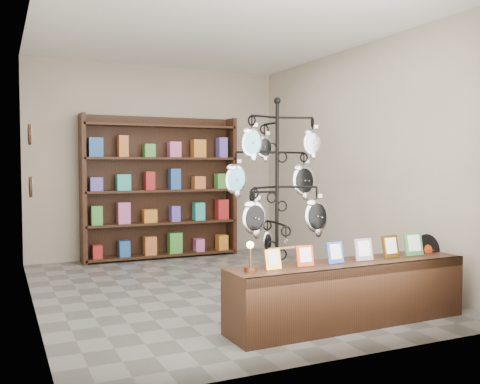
{
  "coord_description": "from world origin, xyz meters",
  "views": [
    {
      "loc": [
        -2.31,
        -5.77,
        1.46
      ],
      "look_at": [
        -0.15,
        -1.0,
        1.19
      ],
      "focal_mm": 40.0,
      "sensor_mm": 36.0,
      "label": 1
    }
  ],
  "objects": [
    {
      "name": "ground",
      "position": [
        0.0,
        0.0,
        0.0
      ],
      "size": [
        5.0,
        5.0,
        0.0
      ],
      "primitive_type": "plane",
      "color": "slate",
      "rests_on": "ground"
    },
    {
      "name": "room_envelope",
      "position": [
        0.0,
        0.0,
        1.85
      ],
      "size": [
        5.0,
        5.0,
        5.0
      ],
      "color": "#B0A38E",
      "rests_on": "ground"
    },
    {
      "name": "display_tree",
      "position": [
        0.24,
        -1.04,
        1.23
      ],
      "size": [
        1.09,
        0.91,
        2.13
      ],
      "rotation": [
        0.0,
        0.0,
        -0.02
      ],
      "color": "black",
      "rests_on": "ground"
    },
    {
      "name": "front_shelf",
      "position": [
        0.58,
        -1.8,
        0.29
      ],
      "size": [
        2.35,
        0.54,
        0.83
      ],
      "rotation": [
        0.0,
        0.0,
        0.03
      ],
      "color": "black",
      "rests_on": "ground"
    },
    {
      "name": "back_shelving",
      "position": [
        0.0,
        2.3,
        1.03
      ],
      "size": [
        2.42,
        0.36,
        2.2
      ],
      "color": "black",
      "rests_on": "ground"
    },
    {
      "name": "wall_clocks",
      "position": [
        -1.97,
        0.8,
        1.5
      ],
      "size": [
        0.03,
        0.24,
        0.84
      ],
      "color": "black",
      "rests_on": "ground"
    }
  ]
}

